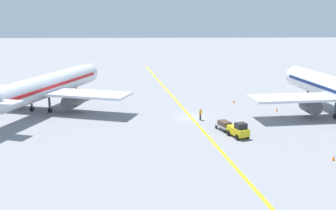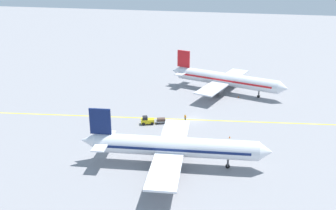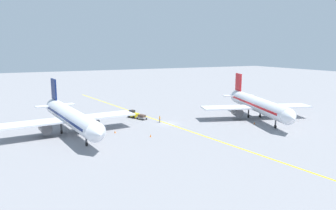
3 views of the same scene
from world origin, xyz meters
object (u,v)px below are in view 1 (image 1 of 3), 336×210
airplane_at_gate (45,87)px  traffic_cone_by_wingtip (79,102)px  baggage_cart_trailing (225,125)px  traffic_cone_near_nose (234,101)px  ground_crew_worker (200,114)px  traffic_cone_mid_apron (334,158)px  baggage_tug_white (239,130)px  traffic_cone_far_edge (277,110)px

airplane_at_gate → traffic_cone_by_wingtip: bearing=43.9°
baggage_cart_trailing → traffic_cone_near_nose: size_ratio=5.33×
baggage_cart_trailing → airplane_at_gate: bearing=154.9°
airplane_at_gate → traffic_cone_near_nose: bearing=7.1°
airplane_at_gate → traffic_cone_by_wingtip: size_ratio=63.20×
traffic_cone_by_wingtip → baggage_cart_trailing: bearing=-36.8°
traffic_cone_near_nose → baggage_cart_trailing: bearing=-105.7°
airplane_at_gate → ground_crew_worker: (23.93, -7.17, -2.80)m
ground_crew_worker → airplane_at_gate: bearing=163.3°
baggage_cart_trailing → traffic_cone_mid_apron: 14.79m
baggage_tug_white → ground_crew_worker: bearing=114.4°
baggage_cart_trailing → traffic_cone_near_nose: baggage_cart_trailing is taller
traffic_cone_mid_apron → traffic_cone_by_wingtip: same height
ground_crew_worker → traffic_cone_near_nose: (7.15, 11.04, -0.63)m
ground_crew_worker → traffic_cone_far_edge: ground_crew_worker is taller
baggage_tug_white → ground_crew_worker: baggage_tug_white is taller
airplane_at_gate → traffic_cone_by_wingtip: 6.93m
baggage_tug_white → traffic_cone_near_nose: (3.38, 19.35, -0.63)m
traffic_cone_mid_apron → airplane_at_gate: bearing=146.6°
baggage_tug_white → traffic_cone_far_edge: bearing=55.7°
airplane_at_gate → traffic_cone_near_nose: airplane_at_gate is taller
baggage_cart_trailing → ground_crew_worker: (-2.57, 5.24, 0.15)m
baggage_tug_white → traffic_cone_by_wingtip: 30.54m
traffic_cone_near_nose → traffic_cone_mid_apron: size_ratio=1.00×
baggage_cart_trailing → traffic_cone_by_wingtip: bearing=143.2°
traffic_cone_mid_apron → traffic_cone_far_edge: (0.64, 21.37, 0.00)m
baggage_cart_trailing → traffic_cone_far_edge: bearing=44.7°
baggage_cart_trailing → ground_crew_worker: ground_crew_worker is taller
baggage_cart_trailing → traffic_cone_mid_apron: bearing=-50.1°
traffic_cone_near_nose → airplane_at_gate: bearing=-172.9°
baggage_cart_trailing → traffic_cone_by_wingtip: size_ratio=5.33×
ground_crew_worker → baggage_cart_trailing: bearing=-63.8°
baggage_tug_white → baggage_cart_trailing: size_ratio=1.14×
baggage_tug_white → traffic_cone_mid_apron: size_ratio=6.07×
ground_crew_worker → traffic_cone_mid_apron: 20.51m
baggage_cart_trailing → traffic_cone_far_edge: baggage_cart_trailing is taller
traffic_cone_mid_apron → traffic_cone_by_wingtip: 42.20m
airplane_at_gate → traffic_cone_near_nose: (31.08, 3.86, -3.43)m
traffic_cone_by_wingtip → traffic_cone_far_edge: size_ratio=1.00×
ground_crew_worker → traffic_cone_far_edge: bearing=20.7°
ground_crew_worker → traffic_cone_by_wingtip: bearing=149.9°
baggage_tug_white → traffic_cone_by_wingtip: bearing=139.9°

